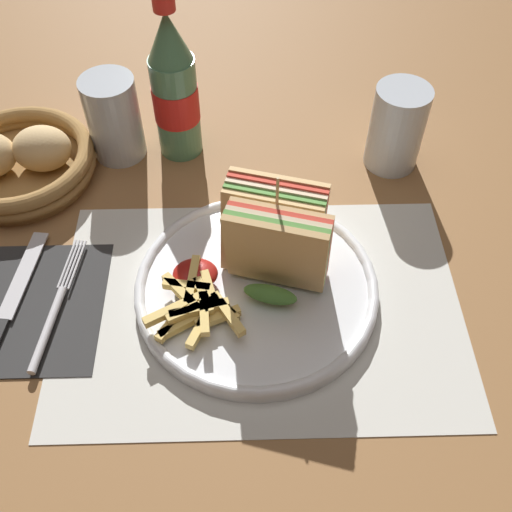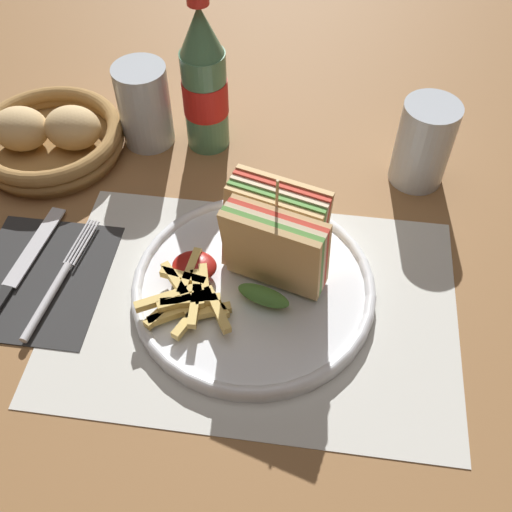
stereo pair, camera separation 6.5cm
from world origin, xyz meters
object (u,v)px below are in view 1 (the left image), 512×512
object	(u,v)px
plate_main	(256,287)
bread_basket	(18,161)
coke_bottle_near	(174,89)
club_sandwich	(275,239)
glass_near	(397,128)
knife	(10,306)
glass_far	(115,123)
fork	(53,314)

from	to	relation	value
plate_main	bread_basket	distance (m)	0.36
coke_bottle_near	bread_basket	xyz separation A→B (m)	(-0.21, -0.05, -0.07)
club_sandwich	coke_bottle_near	world-z (taller)	coke_bottle_near
glass_near	plate_main	bearing A→B (deg)	-130.91
knife	glass_far	bearing A→B (deg)	77.88
glass_far	club_sandwich	bearing A→B (deg)	-48.33
plate_main	glass_near	bearing A→B (deg)	49.09
bread_basket	knife	bearing A→B (deg)	-81.17
club_sandwich	plate_main	bearing A→B (deg)	-138.68
plate_main	fork	world-z (taller)	plate_main
glass_far	glass_near	bearing A→B (deg)	-4.50
glass_near	fork	bearing A→B (deg)	-149.00
plate_main	bread_basket	world-z (taller)	bread_basket
club_sandwich	knife	bearing A→B (deg)	-173.48
knife	coke_bottle_near	xyz separation A→B (m)	(0.17, 0.26, 0.09)
knife	glass_far	world-z (taller)	glass_far
plate_main	coke_bottle_near	world-z (taller)	coke_bottle_near
coke_bottle_near	bread_basket	world-z (taller)	coke_bottle_near
knife	glass_near	bearing A→B (deg)	33.97
glass_far	coke_bottle_near	bearing A→B (deg)	3.56
knife	glass_far	distance (m)	0.27
knife	glass_far	size ratio (longest dim) A/B	1.82
club_sandwich	coke_bottle_near	bearing A→B (deg)	117.03
fork	glass_far	bearing A→B (deg)	88.85
knife	bread_basket	xyz separation A→B (m)	(-0.03, 0.21, 0.02)
fork	bread_basket	xyz separation A→B (m)	(-0.08, 0.23, 0.02)
club_sandwich	glass_far	distance (m)	0.30
club_sandwich	bread_basket	distance (m)	0.37
plate_main	glass_far	distance (m)	0.30
glass_near	club_sandwich	bearing A→B (deg)	-130.09
knife	bread_basket	world-z (taller)	bread_basket
club_sandwich	glass_near	world-z (taller)	club_sandwich
coke_bottle_near	glass_near	bearing A→B (deg)	-6.85
plate_main	glass_far	size ratio (longest dim) A/B	2.37
coke_bottle_near	fork	bearing A→B (deg)	-113.91
fork	club_sandwich	bearing A→B (deg)	18.46
knife	glass_far	xyz separation A→B (m)	(0.09, 0.26, 0.04)
glass_near	bread_basket	world-z (taller)	glass_near
coke_bottle_near	glass_far	size ratio (longest dim) A/B	1.96
glass_near	glass_far	world-z (taller)	same
coke_bottle_near	glass_near	world-z (taller)	coke_bottle_near
coke_bottle_near	glass_far	xyz separation A→B (m)	(-0.08, -0.01, -0.05)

